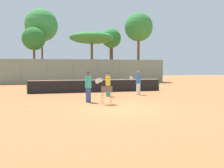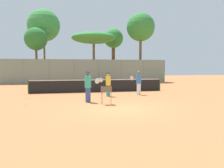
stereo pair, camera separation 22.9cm
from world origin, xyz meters
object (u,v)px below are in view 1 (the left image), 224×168
tennis_net (97,86)px  player_yellow_shirt (88,86)px  player_white_outfit (108,84)px  ball_cart (107,90)px  parked_car (62,77)px  player_red_cap (138,83)px

tennis_net → player_yellow_shirt: size_ratio=6.03×
player_white_outfit → player_yellow_shirt: size_ratio=0.91×
ball_cart → parked_car: (-2.45, 19.71, -0.14)m
tennis_net → ball_cart: size_ratio=10.86×
ball_cart → player_yellow_shirt: bearing=133.0°
tennis_net → ball_cart: tennis_net is taller
player_yellow_shirt → ball_cart: (0.93, -1.00, -0.17)m
tennis_net → ball_cart: 6.17m
tennis_net → ball_cart: (-0.43, -6.15, 0.24)m
tennis_net → parked_car: bearing=102.0°
player_white_outfit → player_red_cap: size_ratio=0.93×
player_red_cap → parked_car: (-5.66, 15.99, -0.28)m
ball_cart → parked_car: size_ratio=0.25×
player_white_outfit → ball_cart: bearing=91.1°
player_red_cap → parked_car: player_red_cap is taller
player_yellow_shirt → parked_car: player_yellow_shirt is taller
tennis_net → player_yellow_shirt: bearing=-104.7°
player_red_cap → player_yellow_shirt: player_yellow_shirt is taller
player_red_cap → player_yellow_shirt: bearing=67.3°
player_red_cap → tennis_net: bearing=-7.2°
player_white_outfit → ball_cart: 3.40m
tennis_net → parked_car: 13.87m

